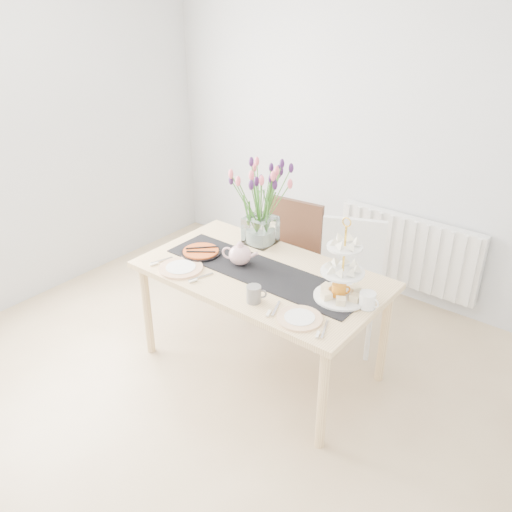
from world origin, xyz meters
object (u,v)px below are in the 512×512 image
Objects in this scene: radiator at (407,251)px; tart_tin at (201,252)px; tulip_vase at (261,190)px; chair_brown at (288,251)px; cake_stand at (342,279)px; plate_right at (300,318)px; teapot at (240,255)px; dining_table at (261,282)px; mug_grey at (254,294)px; cream_jug at (367,300)px; chair_white at (350,274)px; mug_orange at (339,291)px; plate_left at (181,268)px.

tart_tin reaches higher than radiator.
tulip_vase reaches higher than radiator.
cake_stand is at bearing -45.03° from chair_brown.
plate_right is at bearing -59.05° from chair_brown.
teapot is at bearing 9.57° from tart_tin.
dining_table is 0.23m from teapot.
mug_grey is (0.66, -0.25, 0.04)m from tart_tin.
cream_jug is 0.66m from mug_grey.
chair_white is 0.90m from tulip_vase.
tart_tin is 0.71m from mug_grey.
mug_grey is (-0.22, -1.76, 0.35)m from radiator.
teapot is (-0.74, -0.05, -0.06)m from cake_stand.
tulip_vase reaches higher than chair_white.
mug_grey is 0.32m from plate_right.
tulip_vase is 0.93m from cake_stand.
teapot reaches higher than cream_jug.
tulip_vase is at bearing 160.23° from cake_stand.
mug_orange reaches higher than radiator.
cream_jug is 0.33× the size of plate_left.
cream_jug is at bearing -16.16° from teapot.
chair_brown is at bearing 154.08° from chair_white.
dining_table is 1.74× the size of chair_white.
mug_grey is (0.18, -0.31, 0.13)m from dining_table.
teapot is at bearing -111.45° from radiator.
cake_stand reaches higher than chair_white.
chair_brown is 0.56m from chair_white.
mug_grey is (0.46, -0.65, -0.35)m from tulip_vase.
plate_left is (-0.27, -0.29, -0.07)m from teapot.
cream_jug is 1.23m from plate_left.
radiator is 1.96m from plate_left.
cake_stand is at bearing -17.34° from mug_orange.
radiator is at bearing 74.57° from dining_table.
tulip_vase is 0.59m from tart_tin.
chair_white is 1.28× the size of tulip_vase.
cake_stand is at bearing -165.29° from cream_jug.
chair_white is at bearing -98.48° from radiator.
plate_right is at bearing -39.45° from tulip_vase.
teapot is 0.47m from mug_grey.
tulip_vase reaches higher than chair_brown.
mug_grey reaches higher than plate_left.
chair_white is 0.75m from mug_orange.
chair_brown is at bearing 158.20° from cream_jug.
mug_orange is 0.33m from plate_right.
mug_orange is at bearing 79.92° from plate_right.
chair_brown is 3.56× the size of plate_right.
radiator is 11.51× the size of mug_grey.
cream_jug is 1.22m from tart_tin.
teapot is at bearing 128.36° from mug_orange.
dining_table is 0.76m from chair_brown.
plate_right is (0.98, -0.23, -0.01)m from tart_tin.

